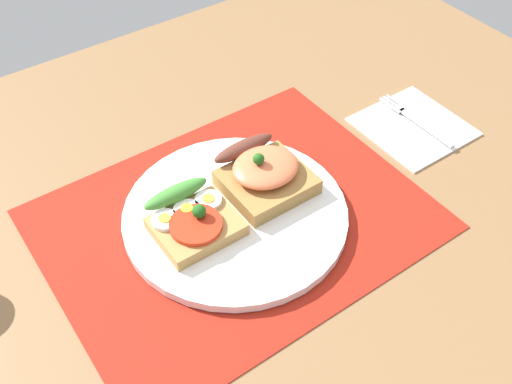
% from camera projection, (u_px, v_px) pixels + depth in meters
% --- Properties ---
extents(ground_plane, '(1.20, 0.90, 0.03)m').
position_uv_depth(ground_plane, '(236.00, 228.00, 0.73)').
color(ground_plane, brown).
extents(placemat, '(0.44, 0.34, 0.00)m').
position_uv_depth(placemat, '(235.00, 219.00, 0.72)').
color(placemat, '#9E1E12').
rests_on(placemat, ground_plane).
extents(plate, '(0.27, 0.27, 0.01)m').
position_uv_depth(plate, '(235.00, 215.00, 0.71)').
color(plate, white).
rests_on(plate, placemat).
extents(sandwich_egg_tomato, '(0.09, 0.09, 0.04)m').
position_uv_depth(sandwich_egg_tomato, '(192.00, 219.00, 0.68)').
color(sandwich_egg_tomato, '#B58548').
rests_on(sandwich_egg_tomato, plate).
extents(sandwich_salmon, '(0.10, 0.11, 0.06)m').
position_uv_depth(sandwich_salmon, '(264.00, 173.00, 0.73)').
color(sandwich_salmon, '#9F753C').
rests_on(sandwich_salmon, plate).
extents(napkin, '(0.13, 0.13, 0.01)m').
position_uv_depth(napkin, '(411.00, 125.00, 0.84)').
color(napkin, white).
rests_on(napkin, ground_plane).
extents(fork, '(0.02, 0.13, 0.00)m').
position_uv_depth(fork, '(414.00, 119.00, 0.84)').
color(fork, '#B7B7BC').
rests_on(fork, napkin).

